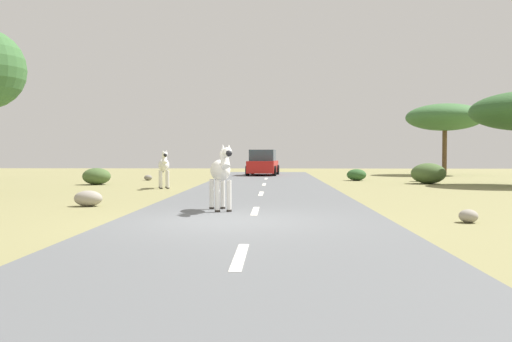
{
  "coord_description": "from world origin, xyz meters",
  "views": [
    {
      "loc": [
        0.97,
        -11.42,
        1.47
      ],
      "look_at": [
        0.16,
        12.55,
        0.73
      ],
      "focal_mm": 37.75,
      "sensor_mm": 36.0,
      "label": 1
    }
  ],
  "objects_px": {
    "car_0": "(263,164)",
    "rock_2": "(468,216)",
    "bush_0": "(422,176)",
    "bush_3": "(97,176)",
    "bush_1": "(428,173)",
    "rock_1": "(148,178)",
    "zebra_1": "(164,166)",
    "rock_0": "(88,198)",
    "zebra_0": "(221,171)",
    "bush_2": "(356,175)",
    "tree_3": "(445,117)"
  },
  "relations": [
    {
      "from": "bush_2",
      "to": "bush_3",
      "type": "xyz_separation_m",
      "value": [
        -13.26,
        -4.5,
        0.08
      ]
    },
    {
      "from": "zebra_1",
      "to": "rock_0",
      "type": "bearing_deg",
      "value": 71.3
    },
    {
      "from": "zebra_0",
      "to": "rock_0",
      "type": "xyz_separation_m",
      "value": [
        -3.93,
        1.54,
        -0.82
      ]
    },
    {
      "from": "bush_0",
      "to": "bush_3",
      "type": "relative_size",
      "value": 0.77
    },
    {
      "from": "rock_0",
      "to": "tree_3",
      "type": "bearing_deg",
      "value": 53.88
    },
    {
      "from": "zebra_1",
      "to": "bush_0",
      "type": "bearing_deg",
      "value": -168.31
    },
    {
      "from": "bush_3",
      "to": "rock_0",
      "type": "distance_m",
      "value": 11.33
    },
    {
      "from": "zebra_0",
      "to": "rock_0",
      "type": "relative_size",
      "value": 2.14
    },
    {
      "from": "rock_1",
      "to": "bush_0",
      "type": "bearing_deg",
      "value": -2.21
    },
    {
      "from": "bush_0",
      "to": "bush_1",
      "type": "height_order",
      "value": "bush_1"
    },
    {
      "from": "tree_3",
      "to": "bush_3",
      "type": "bearing_deg",
      "value": -147.79
    },
    {
      "from": "rock_2",
      "to": "zebra_0",
      "type": "bearing_deg",
      "value": 162.07
    },
    {
      "from": "tree_3",
      "to": "bush_2",
      "type": "xyz_separation_m",
      "value": [
        -7.58,
        -8.63,
        -3.79
      ]
    },
    {
      "from": "rock_1",
      "to": "tree_3",
      "type": "bearing_deg",
      "value": 24.52
    },
    {
      "from": "car_0",
      "to": "rock_2",
      "type": "height_order",
      "value": "car_0"
    },
    {
      "from": "tree_3",
      "to": "bush_2",
      "type": "bearing_deg",
      "value": -131.3
    },
    {
      "from": "rock_1",
      "to": "rock_2",
      "type": "distance_m",
      "value": 21.65
    },
    {
      "from": "zebra_0",
      "to": "bush_2",
      "type": "xyz_separation_m",
      "value": [
        5.96,
        16.86,
        -0.72
      ]
    },
    {
      "from": "zebra_0",
      "to": "rock_2",
      "type": "height_order",
      "value": "zebra_0"
    },
    {
      "from": "zebra_0",
      "to": "rock_2",
      "type": "relative_size",
      "value": 4.01
    },
    {
      "from": "zebra_0",
      "to": "bush_1",
      "type": "height_order",
      "value": "zebra_0"
    },
    {
      "from": "bush_3",
      "to": "rock_0",
      "type": "xyz_separation_m",
      "value": [
        3.37,
        -10.82,
        -0.18
      ]
    },
    {
      "from": "bush_0",
      "to": "rock_0",
      "type": "relative_size",
      "value": 1.29
    },
    {
      "from": "zebra_1",
      "to": "bush_2",
      "type": "relative_size",
      "value": 1.59
    },
    {
      "from": "car_0",
      "to": "rock_0",
      "type": "bearing_deg",
      "value": -97.09
    },
    {
      "from": "rock_1",
      "to": "rock_2",
      "type": "relative_size",
      "value": 1.06
    },
    {
      "from": "zebra_1",
      "to": "rock_1",
      "type": "height_order",
      "value": "zebra_1"
    },
    {
      "from": "car_0",
      "to": "bush_2",
      "type": "xyz_separation_m",
      "value": [
        5.4,
        -6.51,
        -0.52
      ]
    },
    {
      "from": "zebra_0",
      "to": "car_0",
      "type": "relative_size",
      "value": 0.38
    },
    {
      "from": "tree_3",
      "to": "zebra_0",
      "type": "bearing_deg",
      "value": -117.99
    },
    {
      "from": "zebra_0",
      "to": "zebra_1",
      "type": "bearing_deg",
      "value": -87.83
    },
    {
      "from": "car_0",
      "to": "rock_2",
      "type": "bearing_deg",
      "value": -74.32
    },
    {
      "from": "car_0",
      "to": "bush_0",
      "type": "relative_size",
      "value": 4.31
    },
    {
      "from": "car_0",
      "to": "bush_1",
      "type": "xyz_separation_m",
      "value": [
        8.5,
        -9.65,
        -0.33
      ]
    },
    {
      "from": "bush_0",
      "to": "tree_3",
      "type": "bearing_deg",
      "value": 66.27
    },
    {
      "from": "bush_0",
      "to": "bush_2",
      "type": "relative_size",
      "value": 0.95
    },
    {
      "from": "zebra_0",
      "to": "car_0",
      "type": "xyz_separation_m",
      "value": [
        0.57,
        23.37,
        -0.19
      ]
    },
    {
      "from": "tree_3",
      "to": "bush_2",
      "type": "distance_m",
      "value": 12.1
    },
    {
      "from": "bush_2",
      "to": "rock_1",
      "type": "height_order",
      "value": "bush_2"
    },
    {
      "from": "car_0",
      "to": "bush_1",
      "type": "height_order",
      "value": "car_0"
    },
    {
      "from": "zebra_0",
      "to": "bush_2",
      "type": "bearing_deg",
      "value": -126.95
    },
    {
      "from": "tree_3",
      "to": "zebra_1",
      "type": "bearing_deg",
      "value": -136.87
    },
    {
      "from": "rock_0",
      "to": "zebra_1",
      "type": "bearing_deg",
      "value": 86.43
    },
    {
      "from": "car_0",
      "to": "tree_3",
      "type": "relative_size",
      "value": 0.82
    },
    {
      "from": "zebra_0",
      "to": "bush_2",
      "type": "height_order",
      "value": "zebra_0"
    },
    {
      "from": "zebra_0",
      "to": "car_0",
      "type": "distance_m",
      "value": 23.38
    },
    {
      "from": "bush_0",
      "to": "rock_1",
      "type": "height_order",
      "value": "bush_0"
    },
    {
      "from": "zebra_0",
      "to": "car_0",
      "type": "height_order",
      "value": "car_0"
    },
    {
      "from": "bush_3",
      "to": "tree_3",
      "type": "bearing_deg",
      "value": 32.21
    },
    {
      "from": "zebra_0",
      "to": "tree_3",
      "type": "distance_m",
      "value": 29.03
    }
  ]
}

